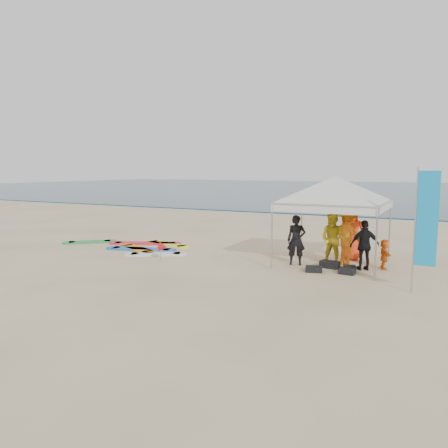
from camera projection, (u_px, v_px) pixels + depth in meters
ground at (171, 271)px, 13.35m from camera, size 120.00×120.00×0.00m
ocean at (394, 190)px, 66.29m from camera, size 160.00×84.00×0.08m
shoreline_foam at (323, 216)px, 29.41m from camera, size 160.00×1.20×0.01m
person_black_a at (296, 240)px, 14.19m from camera, size 0.69×0.55×1.63m
person_yellow at (333, 239)px, 14.03m from camera, size 0.91×0.75×1.73m
person_orange_a at (348, 236)px, 14.10m from camera, size 1.42×1.19×1.91m
person_black_b at (365, 245)px, 13.43m from camera, size 0.98×0.79×1.56m
person_orange_b at (352, 233)px, 14.96m from camera, size 1.07×0.88×1.88m
person_seated at (384, 254)px, 13.60m from camera, size 0.50×0.92×0.94m
canopy_tent at (335, 177)px, 13.95m from camera, size 4.37×4.37×3.30m
feather_flag at (426, 220)px, 10.69m from camera, size 0.54×0.04×3.16m
marker_pennant at (163, 247)px, 14.77m from camera, size 0.28×0.28×0.64m
gear_pile at (332, 268)px, 13.42m from camera, size 1.51×1.24×0.22m
surfboard_spread at (140, 247)px, 17.44m from camera, size 5.81×3.16×0.07m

